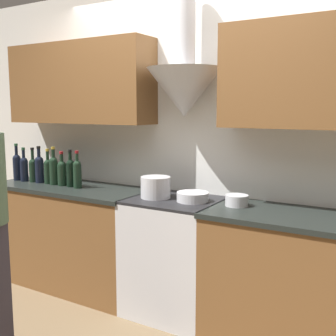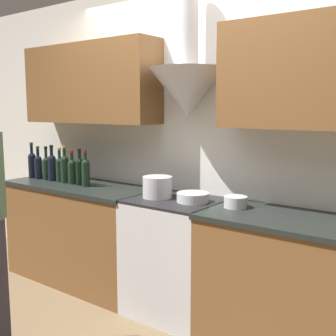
# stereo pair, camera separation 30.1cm
# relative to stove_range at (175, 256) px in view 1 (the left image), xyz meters

# --- Properties ---
(ground_plane) EXTENTS (12.00, 12.00, 0.00)m
(ground_plane) POSITION_rel_stove_range_xyz_m (0.00, -0.36, -0.45)
(ground_plane) COLOR brown
(wall_back) EXTENTS (8.40, 0.57, 2.60)m
(wall_back) POSITION_rel_stove_range_xyz_m (-0.03, 0.26, 1.03)
(wall_back) COLOR white
(wall_back) RESTS_ON ground_plane
(counter_left) EXTENTS (1.48, 0.62, 0.90)m
(counter_left) POSITION_rel_stove_range_xyz_m (-1.07, -0.00, -0.00)
(counter_left) COLOR brown
(counter_left) RESTS_ON ground_plane
(counter_right) EXTENTS (1.31, 0.62, 0.90)m
(counter_right) POSITION_rel_stove_range_xyz_m (0.98, -0.00, -0.00)
(counter_right) COLOR brown
(counter_right) RESTS_ON ground_plane
(stove_range) EXTENTS (0.67, 0.60, 0.90)m
(stove_range) POSITION_rel_stove_range_xyz_m (0.00, 0.00, 0.00)
(stove_range) COLOR silver
(stove_range) RESTS_ON ground_plane
(wine_bottle_0) EXTENTS (0.07, 0.07, 0.35)m
(wine_bottle_0) POSITION_rel_stove_range_xyz_m (-1.72, -0.04, 0.59)
(wine_bottle_0) COLOR black
(wine_bottle_0) RESTS_ON counter_left
(wine_bottle_1) EXTENTS (0.07, 0.07, 0.32)m
(wine_bottle_1) POSITION_rel_stove_range_xyz_m (-1.61, -0.04, 0.57)
(wine_bottle_1) COLOR black
(wine_bottle_1) RESTS_ON counter_left
(wine_bottle_2) EXTENTS (0.07, 0.07, 0.32)m
(wine_bottle_2) POSITION_rel_stove_range_xyz_m (-1.51, -0.02, 0.57)
(wine_bottle_2) COLOR black
(wine_bottle_2) RESTS_ON counter_left
(wine_bottle_3) EXTENTS (0.08, 0.08, 0.34)m
(wine_bottle_3) POSITION_rel_stove_range_xyz_m (-1.42, -0.03, 0.59)
(wine_bottle_3) COLOR black
(wine_bottle_3) RESTS_ON counter_left
(wine_bottle_4) EXTENTS (0.07, 0.07, 0.32)m
(wine_bottle_4) POSITION_rel_stove_range_xyz_m (-1.32, -0.02, 0.57)
(wine_bottle_4) COLOR black
(wine_bottle_4) RESTS_ON counter_left
(wine_bottle_5) EXTENTS (0.08, 0.08, 0.34)m
(wine_bottle_5) POSITION_rel_stove_range_xyz_m (-1.24, -0.03, 0.59)
(wine_bottle_5) COLOR black
(wine_bottle_5) RESTS_ON counter_left
(wine_bottle_6) EXTENTS (0.08, 0.08, 0.31)m
(wine_bottle_6) POSITION_rel_stove_range_xyz_m (-1.14, -0.03, 0.57)
(wine_bottle_6) COLOR black
(wine_bottle_6) RESTS_ON counter_left
(wine_bottle_7) EXTENTS (0.07, 0.07, 0.33)m
(wine_bottle_7) POSITION_rel_stove_range_xyz_m (-1.04, -0.03, 0.58)
(wine_bottle_7) COLOR black
(wine_bottle_7) RESTS_ON counter_left
(wine_bottle_8) EXTENTS (0.07, 0.07, 0.32)m
(wine_bottle_8) POSITION_rel_stove_range_xyz_m (-0.94, -0.04, 0.58)
(wine_bottle_8) COLOR black
(wine_bottle_8) RESTS_ON counter_left
(stock_pot) EXTENTS (0.23, 0.23, 0.16)m
(stock_pot) POSITION_rel_stove_range_xyz_m (-0.15, -0.03, 0.53)
(stock_pot) COLOR silver
(stock_pot) RESTS_ON stove_range
(mixing_bowl) EXTENTS (0.24, 0.24, 0.07)m
(mixing_bowl) POSITION_rel_stove_range_xyz_m (0.15, -0.00, 0.48)
(mixing_bowl) COLOR silver
(mixing_bowl) RESTS_ON stove_range
(saucepan) EXTENTS (0.16, 0.16, 0.08)m
(saucepan) POSITION_rel_stove_range_xyz_m (0.48, 0.03, 0.49)
(saucepan) COLOR silver
(saucepan) RESTS_ON counter_right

